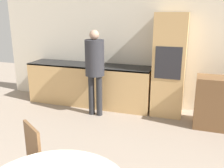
{
  "coord_description": "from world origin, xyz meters",
  "views": [
    {
      "loc": [
        1.0,
        -0.14,
        2.01
      ],
      "look_at": [
        0.04,
        2.77,
        1.11
      ],
      "focal_mm": 40.0,
      "sensor_mm": 36.0,
      "label": 1
    }
  ],
  "objects": [
    {
      "name": "chair_far_left",
      "position": [
        -0.53,
        1.68,
        0.51
      ],
      "size": [
        0.56,
        0.56,
        0.91
      ],
      "rotation": [
        0.0,
        0.0,
        5.69
      ],
      "color": "brown",
      "rests_on": "ground_plane"
    },
    {
      "name": "kitchen_counter",
      "position": [
        -1.14,
        4.72,
        0.46
      ],
      "size": [
        2.73,
        0.6,
        0.9
      ],
      "color": "tan",
      "rests_on": "ground_plane"
    },
    {
      "name": "wall_back",
      "position": [
        0.0,
        5.06,
        1.3
      ],
      "size": [
        6.7,
        0.05,
        2.6
      ],
      "color": "silver",
      "rests_on": "ground_plane"
    },
    {
      "name": "person_standing",
      "position": [
        -0.78,
        4.2,
        1.04
      ],
      "size": [
        0.37,
        0.37,
        1.68
      ],
      "color": "#262628",
      "rests_on": "ground_plane"
    },
    {
      "name": "oven_unit",
      "position": [
        0.57,
        4.73,
        1.0
      ],
      "size": [
        0.6,
        0.59,
        2.0
      ],
      "color": "tan",
      "rests_on": "ground_plane"
    }
  ]
}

